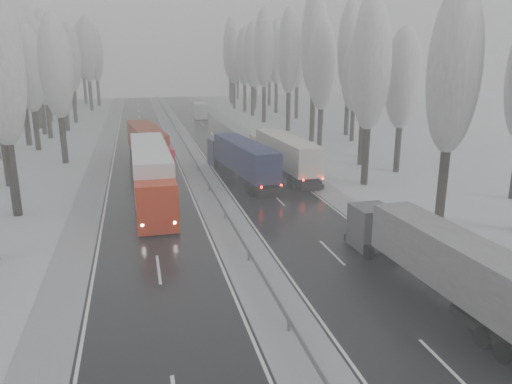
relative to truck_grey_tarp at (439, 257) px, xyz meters
name	(u,v)px	position (x,y,z in m)	size (l,w,h in m)	color
carriageway_right	(261,182)	(-2.95, 24.54, -2.09)	(7.50, 200.00, 0.03)	black
carriageway_left	(148,189)	(-13.45, 24.54, -2.09)	(7.50, 200.00, 0.03)	black
median_slush	(206,185)	(-8.20, 24.54, -2.09)	(3.00, 200.00, 0.04)	#A3A5AB
shoulder_right	(310,179)	(2.00, 24.54, -2.09)	(2.40, 200.00, 0.04)	#A3A5AB
shoulder_left	(91,192)	(-18.40, 24.54, -2.09)	(2.40, 200.00, 0.04)	#A3A5AB
median_guardrail	(206,179)	(-8.20, 24.53, -1.51)	(0.12, 200.00, 0.76)	slate
tree_16	(454,72)	(6.83, 10.21, 8.56)	(3.60, 3.60, 16.53)	black
tree_18	(371,67)	(6.30, 21.58, 8.59)	(3.60, 3.60, 16.58)	black
tree_19	(403,79)	(11.82, 25.58, 7.31)	(3.60, 3.60, 14.57)	black
tree_20	(365,70)	(9.69, 29.71, 8.04)	(3.60, 3.60, 15.71)	black
tree_21	(369,52)	(11.92, 33.71, 9.89)	(3.60, 3.60, 18.62)	black
tree_22	(322,67)	(8.82, 40.15, 8.14)	(3.60, 3.60, 15.86)	black
tree_23	(355,77)	(15.10, 44.15, 6.66)	(3.60, 3.60, 13.55)	black
tree_24	(314,43)	(9.69, 45.57, 11.08)	(3.60, 3.60, 20.49)	black
tree_25	(350,49)	(16.61, 49.57, 10.41)	(3.60, 3.60, 19.44)	black
tree_26	(289,52)	(9.36, 55.82, 10.00)	(3.60, 3.60, 18.78)	black
tree_27	(323,57)	(16.51, 59.82, 9.25)	(3.60, 3.60, 17.62)	black
tree_28	(264,49)	(8.14, 66.50, 10.53)	(3.60, 3.60, 19.62)	black
tree_29	(297,55)	(15.51, 70.50, 9.57)	(3.60, 3.60, 18.11)	black
tree_30	(253,55)	(8.36, 76.25, 9.41)	(3.60, 3.60, 17.86)	black
tree_31	(277,53)	(14.27, 80.25, 9.87)	(3.60, 3.60, 18.58)	black
tree_32	(245,57)	(8.43, 83.76, 9.07)	(3.60, 3.60, 17.33)	black
tree_33	(255,66)	(11.56, 87.76, 7.15)	(3.60, 3.60, 14.33)	black
tree_34	(234,56)	(7.53, 90.86, 9.26)	(3.60, 3.60, 17.63)	black
tree_35	(270,54)	(16.74, 94.86, 9.66)	(3.60, 3.60, 18.25)	black
tree_36	(231,49)	(8.83, 100.71, 10.91)	(3.60, 3.60, 20.23)	black
tree_37	(256,59)	(15.82, 104.71, 8.46)	(3.60, 3.60, 16.37)	black
tree_38	(230,55)	(10.53, 111.27, 9.48)	(3.60, 3.60, 17.97)	black
tree_39	(237,59)	(13.34, 115.27, 8.34)	(3.60, 3.60, 16.19)	black
tree_62	(56,68)	(-22.15, 38.27, 8.25)	(3.60, 3.60, 16.04)	black
tree_64	(29,70)	(-26.47, 47.26, 7.85)	(3.60, 3.60, 15.42)	black
tree_65	(18,48)	(-28.26, 51.26, 10.44)	(3.60, 3.60, 19.48)	black
tree_66	(43,68)	(-26.36, 56.89, 7.73)	(3.60, 3.60, 15.23)	black
tree_67	(37,59)	(-27.75, 60.89, 8.92)	(3.60, 3.60, 17.09)	black
tree_68	(61,61)	(-24.78, 63.66, 8.64)	(3.60, 3.60, 16.65)	black
tree_69	(31,50)	(-29.62, 67.66, 10.35)	(3.60, 3.60, 19.35)	black
tree_70	(70,59)	(-24.53, 73.74, 8.92)	(3.60, 3.60, 17.09)	black
tree_71	(43,49)	(-29.29, 77.74, 10.52)	(3.60, 3.60, 19.61)	black
tree_72	(62,65)	(-27.13, 83.08, 7.65)	(3.60, 3.60, 15.11)	black
tree_73	(48,58)	(-30.02, 87.08, 9.00)	(3.60, 3.60, 17.22)	black
tree_74	(87,50)	(-23.28, 93.87, 10.57)	(3.60, 3.60, 19.68)	black
tree_75	(44,53)	(-32.40, 97.87, 9.88)	(3.60, 3.60, 18.60)	black
tree_76	(95,53)	(-22.25, 103.26, 9.85)	(3.60, 3.60, 18.55)	black
tree_77	(72,65)	(-27.87, 107.26, 7.15)	(3.60, 3.60, 14.32)	black
tree_78	(81,50)	(-25.76, 109.85, 10.48)	(3.60, 3.60, 19.55)	black
tree_79	(72,57)	(-28.54, 113.85, 8.91)	(3.60, 3.60, 17.07)	black
truck_grey_tarp	(439,257)	(0.00, 0.00, 0.00)	(2.97, 14.16, 3.61)	#48484D
truck_blue_box	(241,157)	(-4.58, 25.95, 0.14)	(4.20, 15.13, 3.85)	#1B1E43
truck_cream_box	(283,152)	(0.00, 27.28, 0.20)	(3.39, 15.49, 3.94)	beige
box_truck_distant	(201,110)	(-2.07, 75.13, -0.60)	(3.14, 8.09, 2.95)	silver
truck_red_white	(151,172)	(-13.24, 19.93, 0.56)	(3.01, 17.87, 4.57)	red
truck_red_red	(148,145)	(-13.05, 33.49, 0.36)	(4.46, 16.63, 4.23)	red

